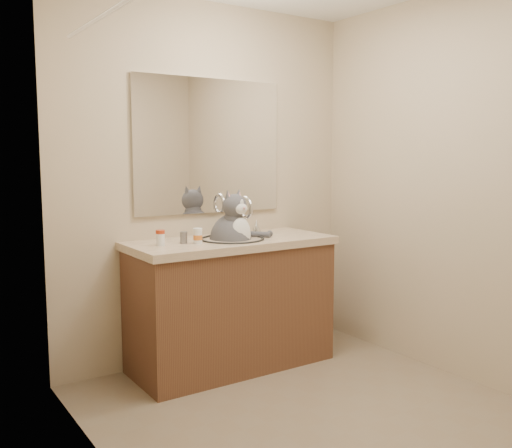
{
  "coord_description": "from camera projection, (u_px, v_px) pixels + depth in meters",
  "views": [
    {
      "loc": [
        -1.89,
        -2.17,
        1.39
      ],
      "look_at": [
        -0.01,
        0.65,
        0.98
      ],
      "focal_mm": 40.0,
      "sensor_mm": 36.0,
      "label": 1
    }
  ],
  "objects": [
    {
      "name": "shower_curtain",
      "position": [
        122.0,
        242.0,
        2.38
      ],
      "size": [
        0.02,
        1.3,
        1.93
      ],
      "color": "#C4BB94",
      "rests_on": "ground"
    },
    {
      "name": "pill_bottle_redcap",
      "position": [
        160.0,
        238.0,
        3.41
      ],
      "size": [
        0.07,
        0.07,
        0.09
      ],
      "rotation": [
        0.0,
        0.0,
        -0.26
      ],
      "color": "white",
      "rests_on": "vanity"
    },
    {
      "name": "cat",
      "position": [
        232.0,
        237.0,
        3.69
      ],
      "size": [
        0.42,
        0.34,
        0.53
      ],
      "rotation": [
        0.0,
        0.0,
        0.2
      ],
      "color": "#4C4C51",
      "rests_on": "vanity"
    },
    {
      "name": "grey_canister",
      "position": [
        184.0,
        238.0,
        3.5
      ],
      "size": [
        0.05,
        0.05,
        0.07
      ],
      "rotation": [
        0.0,
        0.0,
        0.16
      ],
      "color": "slate",
      "rests_on": "vanity"
    },
    {
      "name": "vanity",
      "position": [
        231.0,
        300.0,
        3.74
      ],
      "size": [
        1.34,
        0.59,
        1.12
      ],
      "color": "brown",
      "rests_on": "ground"
    },
    {
      "name": "pill_bottle_orange",
      "position": [
        198.0,
        236.0,
        3.5
      ],
      "size": [
        0.07,
        0.07,
        0.1
      ],
      "rotation": [
        0.0,
        0.0,
        0.3
      ],
      "color": "white",
      "rests_on": "vanity"
    },
    {
      "name": "room",
      "position": [
        330.0,
        193.0,
        2.85
      ],
      "size": [
        2.22,
        2.52,
        2.42
      ],
      "color": "#807058",
      "rests_on": "ground"
    },
    {
      "name": "mirror",
      "position": [
        210.0,
        146.0,
        3.85
      ],
      "size": [
        1.1,
        0.02,
        0.9
      ],
      "primitive_type": "cube",
      "color": "white",
      "rests_on": "room"
    }
  ]
}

